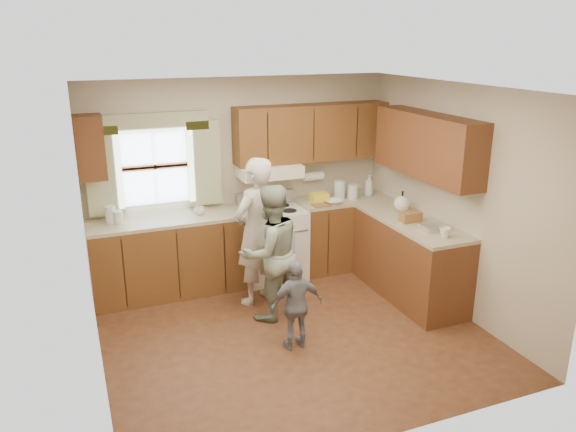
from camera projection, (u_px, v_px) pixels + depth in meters
name	position (u px, v px, depth m)	size (l,w,h in m)	color
room	(294.00, 219.00, 5.48)	(3.80, 3.80, 3.80)	#4B2717
kitchen_fixtures	(307.00, 220.00, 6.78)	(3.80, 2.25, 2.15)	#4D2A10
stove	(272.00, 242.00, 7.10)	(0.76, 0.67, 1.07)	silver
woman_left	(256.00, 232.00, 6.32)	(0.62, 0.41, 1.71)	beige
woman_right	(270.00, 253.00, 5.99)	(0.73, 0.57, 1.50)	#223725
child	(296.00, 305.00, 5.46)	(0.54, 0.22, 0.92)	gray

